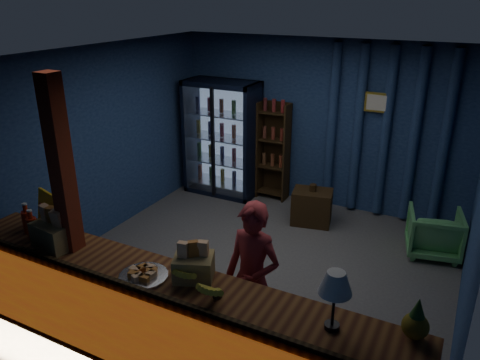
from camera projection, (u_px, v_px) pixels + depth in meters
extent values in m
plane|color=#515154|center=(258.00, 265.00, 5.90)|extent=(4.60, 4.60, 0.00)
plane|color=navy|center=(320.00, 124.00, 7.23)|extent=(4.60, 0.00, 4.60)
plane|color=navy|center=(138.00, 257.00, 3.60)|extent=(4.60, 0.00, 4.60)
plane|color=navy|center=(108.00, 142.00, 6.40)|extent=(0.00, 4.40, 4.40)
plane|color=navy|center=(479.00, 208.00, 4.43)|extent=(0.00, 4.40, 4.40)
plane|color=#472D19|center=(262.00, 53.00, 4.93)|extent=(4.60, 4.60, 0.00)
cube|color=brown|center=(167.00, 322.00, 4.16)|extent=(4.40, 0.55, 0.95)
cube|color=red|center=(147.00, 342.00, 3.92)|extent=(4.35, 0.02, 0.81)
cube|color=#382711|center=(144.00, 291.00, 3.75)|extent=(4.40, 0.04, 0.04)
cube|color=maroon|center=(68.00, 214.00, 4.30)|extent=(0.16, 0.16, 2.60)
cube|color=black|center=(230.00, 134.00, 7.95)|extent=(1.20, 0.06, 1.90)
cube|color=black|center=(193.00, 134.00, 7.98)|extent=(0.06, 0.60, 1.90)
cube|color=black|center=(253.00, 143.00, 7.49)|extent=(0.06, 0.60, 1.90)
cube|color=black|center=(221.00, 83.00, 7.39)|extent=(1.20, 0.60, 0.08)
cube|color=black|center=(223.00, 189.00, 8.07)|extent=(1.20, 0.60, 0.08)
cube|color=#99B2D8|center=(229.00, 135.00, 7.91)|extent=(1.08, 0.02, 1.74)
cube|color=white|center=(214.00, 143.00, 7.50)|extent=(1.12, 0.02, 1.78)
cube|color=black|center=(213.00, 143.00, 7.48)|extent=(0.05, 0.05, 1.80)
cube|color=silver|center=(223.00, 182.00, 8.02)|extent=(1.08, 0.48, 0.02)
cylinder|color=#A73717|center=(200.00, 171.00, 8.17)|extent=(0.07, 0.07, 0.22)
cylinder|color=#226619|center=(211.00, 173.00, 8.07)|extent=(0.07, 0.07, 0.22)
cylinder|color=olive|center=(223.00, 175.00, 7.97)|extent=(0.07, 0.07, 0.22)
cylinder|color=navy|center=(234.00, 177.00, 7.88)|extent=(0.07, 0.07, 0.22)
cylinder|color=maroon|center=(246.00, 180.00, 7.78)|extent=(0.07, 0.07, 0.22)
cube|color=silver|center=(222.00, 160.00, 7.87)|extent=(1.08, 0.48, 0.02)
cylinder|color=#226619|center=(200.00, 149.00, 8.02)|extent=(0.07, 0.07, 0.22)
cylinder|color=olive|center=(211.00, 151.00, 7.92)|extent=(0.07, 0.07, 0.22)
cylinder|color=navy|center=(222.00, 153.00, 7.82)|extent=(0.07, 0.07, 0.22)
cylinder|color=maroon|center=(234.00, 155.00, 7.73)|extent=(0.07, 0.07, 0.22)
cylinder|color=#A73717|center=(246.00, 157.00, 7.63)|extent=(0.07, 0.07, 0.22)
cube|color=silver|center=(222.00, 137.00, 7.72)|extent=(1.08, 0.48, 0.02)
cylinder|color=olive|center=(199.00, 126.00, 7.87)|extent=(0.07, 0.07, 0.22)
cylinder|color=navy|center=(210.00, 128.00, 7.77)|extent=(0.07, 0.07, 0.22)
cylinder|color=maroon|center=(222.00, 130.00, 7.68)|extent=(0.07, 0.07, 0.22)
cylinder|color=#A73717|center=(234.00, 132.00, 7.58)|extent=(0.07, 0.07, 0.22)
cylinder|color=#226619|center=(246.00, 133.00, 7.48)|extent=(0.07, 0.07, 0.22)
cube|color=silver|center=(222.00, 114.00, 7.57)|extent=(1.08, 0.48, 0.02)
cylinder|color=navy|center=(198.00, 103.00, 7.72)|extent=(0.07, 0.07, 0.22)
cylinder|color=maroon|center=(210.00, 104.00, 7.62)|extent=(0.07, 0.07, 0.22)
cylinder|color=#A73717|center=(222.00, 106.00, 7.53)|extent=(0.07, 0.07, 0.22)
cylinder|color=#226619|center=(234.00, 107.00, 7.43)|extent=(0.07, 0.07, 0.22)
cylinder|color=olive|center=(247.00, 109.00, 7.33)|extent=(0.07, 0.07, 0.22)
cube|color=#382711|center=(276.00, 150.00, 7.67)|extent=(0.50, 0.02, 1.60)
cube|color=#382711|center=(260.00, 150.00, 7.66)|extent=(0.03, 0.28, 1.60)
cube|color=#382711|center=(287.00, 154.00, 7.46)|extent=(0.03, 0.28, 1.60)
cube|color=#382711|center=(272.00, 191.00, 7.83)|extent=(0.46, 0.26, 0.02)
cube|color=#382711|center=(273.00, 166.00, 7.66)|extent=(0.46, 0.26, 0.02)
cube|color=#382711|center=(273.00, 140.00, 7.49)|extent=(0.46, 0.26, 0.02)
cube|color=#382711|center=(274.00, 112.00, 7.32)|extent=(0.46, 0.26, 0.02)
cylinder|color=navy|center=(332.00, 127.00, 7.09)|extent=(0.14, 0.14, 2.50)
cylinder|color=navy|center=(358.00, 130.00, 6.92)|extent=(0.14, 0.14, 2.50)
cylinder|color=navy|center=(385.00, 134.00, 6.75)|extent=(0.14, 0.14, 2.50)
cylinder|color=navy|center=(414.00, 137.00, 6.58)|extent=(0.14, 0.14, 2.50)
cylinder|color=navy|center=(445.00, 141.00, 6.41)|extent=(0.14, 0.14, 2.50)
cube|color=gold|center=(378.00, 102.00, 6.61)|extent=(0.36, 0.03, 0.28)
cube|color=silver|center=(377.00, 103.00, 6.60)|extent=(0.30, 0.01, 0.22)
imported|color=maroon|center=(253.00, 279.00, 4.30)|extent=(0.58, 0.41, 1.50)
imported|color=#58B162|center=(434.00, 233.00, 6.06)|extent=(0.77, 0.79, 0.61)
cube|color=#382711|center=(312.00, 207.00, 6.89)|extent=(0.64, 0.52, 0.51)
cylinder|color=#382711|center=(313.00, 188.00, 6.77)|extent=(0.10, 0.10, 0.10)
cube|color=#FDB80D|center=(50.00, 212.00, 4.71)|extent=(0.49, 0.23, 0.38)
cube|color=red|center=(48.00, 213.00, 4.69)|extent=(0.39, 0.14, 0.10)
cylinder|color=red|center=(28.00, 222.00, 4.68)|extent=(0.10, 0.10, 0.23)
cylinder|color=red|center=(25.00, 208.00, 4.62)|extent=(0.04, 0.04, 0.09)
cylinder|color=white|center=(24.00, 204.00, 4.60)|extent=(0.05, 0.05, 0.02)
cylinder|color=red|center=(32.00, 229.00, 4.54)|extent=(0.10, 0.10, 0.23)
cylinder|color=red|center=(30.00, 214.00, 4.48)|extent=(0.04, 0.04, 0.09)
cylinder|color=white|center=(29.00, 211.00, 4.47)|extent=(0.05, 0.05, 0.02)
cylinder|color=silver|center=(51.00, 229.00, 4.54)|extent=(0.10, 0.10, 0.23)
cylinder|color=silver|center=(49.00, 214.00, 4.48)|extent=(0.04, 0.04, 0.09)
cylinder|color=white|center=(48.00, 211.00, 4.46)|extent=(0.05, 0.05, 0.02)
cube|color=olive|center=(56.00, 234.00, 4.42)|extent=(0.42, 0.36, 0.25)
cube|color=orange|center=(47.00, 212.00, 4.40)|extent=(0.11, 0.08, 0.16)
cube|color=orange|center=(53.00, 215.00, 4.35)|extent=(0.11, 0.08, 0.16)
cube|color=orange|center=(60.00, 217.00, 4.30)|extent=(0.11, 0.08, 0.16)
cube|color=olive|center=(194.00, 267.00, 3.93)|extent=(0.40, 0.37, 0.21)
cube|color=orange|center=(183.00, 249.00, 3.87)|extent=(0.10, 0.09, 0.13)
cube|color=orange|center=(193.00, 249.00, 3.86)|extent=(0.10, 0.09, 0.13)
cube|color=orange|center=(203.00, 250.00, 3.85)|extent=(0.10, 0.09, 0.13)
cylinder|color=silver|center=(144.00, 276.00, 3.97)|extent=(0.42, 0.42, 0.02)
cube|color=orange|center=(151.00, 275.00, 3.92)|extent=(0.09, 0.06, 0.05)
cube|color=orange|center=(153.00, 271.00, 3.98)|extent=(0.11, 0.11, 0.05)
cube|color=orange|center=(149.00, 268.00, 4.02)|extent=(0.06, 0.09, 0.05)
cube|color=orange|center=(142.00, 268.00, 4.03)|extent=(0.11, 0.11, 0.05)
cube|color=orange|center=(136.00, 270.00, 3.99)|extent=(0.09, 0.06, 0.05)
cube|color=orange|center=(133.00, 274.00, 3.93)|extent=(0.11, 0.11, 0.05)
cube|color=orange|center=(137.00, 278.00, 3.89)|extent=(0.06, 0.09, 0.05)
cube|color=orange|center=(144.00, 278.00, 3.88)|extent=(0.11, 0.11, 0.05)
cylinder|color=black|center=(332.00, 326.00, 3.36)|extent=(0.11, 0.11, 0.04)
cylinder|color=black|center=(333.00, 307.00, 3.30)|extent=(0.02, 0.02, 0.33)
cone|color=white|center=(336.00, 283.00, 3.23)|extent=(0.24, 0.24, 0.17)
sphere|color=olive|center=(415.00, 326.00, 3.23)|extent=(0.19, 0.19, 0.19)
cone|color=#22531C|center=(418.00, 308.00, 3.18)|extent=(0.10, 0.10, 0.15)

